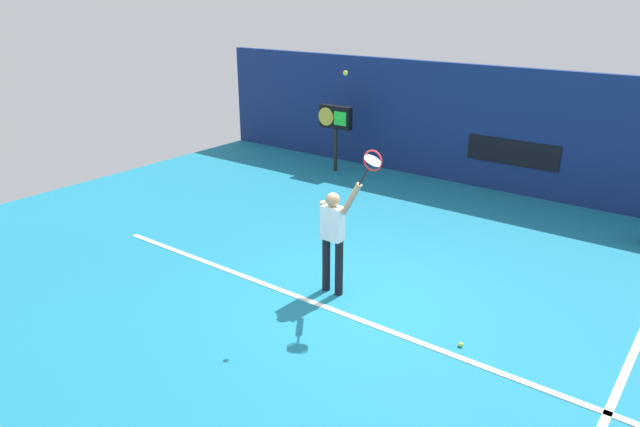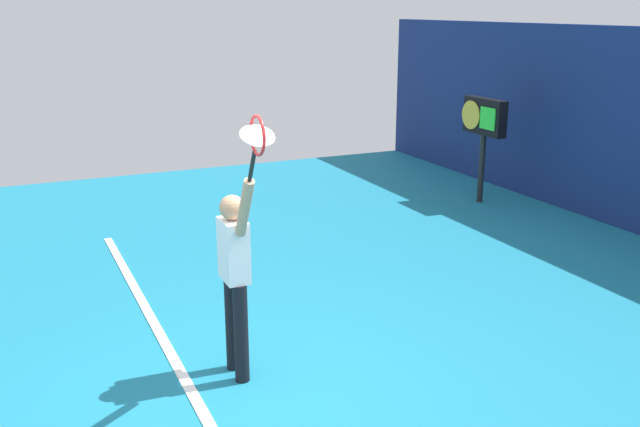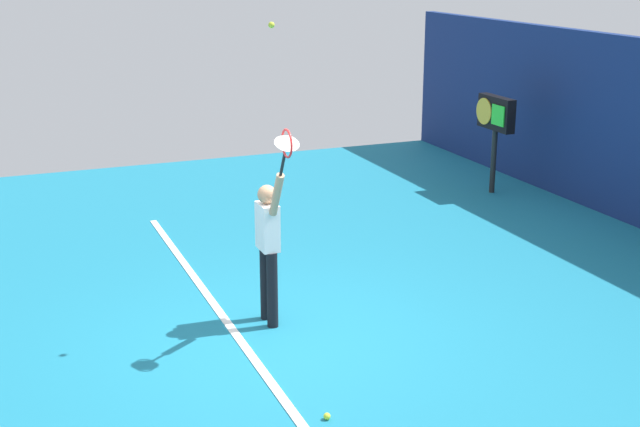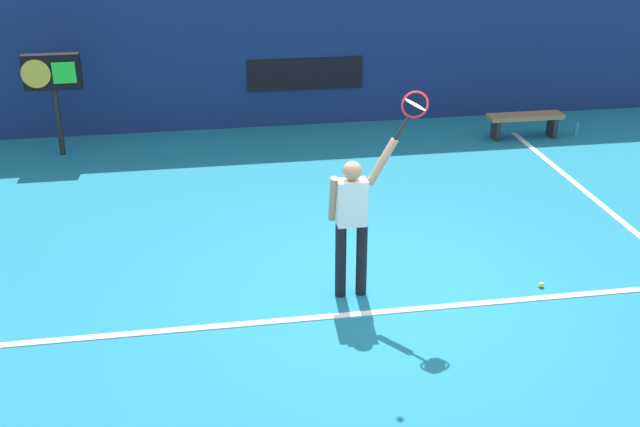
{
  "view_description": "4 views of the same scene",
  "coord_description": "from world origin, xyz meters",
  "px_view_note": "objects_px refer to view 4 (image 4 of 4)",
  "views": [
    {
      "loc": [
        4.41,
        -6.76,
        4.51
      ],
      "look_at": [
        -0.78,
        0.13,
        1.26
      ],
      "focal_mm": 32.66,
      "sensor_mm": 36.0,
      "label": 1
    },
    {
      "loc": [
        5.17,
        -1.71,
        3.23
      ],
      "look_at": [
        -0.16,
        0.73,
        1.53
      ],
      "focal_mm": 40.06,
      "sensor_mm": 36.0,
      "label": 2
    },
    {
      "loc": [
        8.51,
        -2.92,
        4.21
      ],
      "look_at": [
        -0.41,
        0.67,
        1.3
      ],
      "focal_mm": 48.29,
      "sensor_mm": 36.0,
      "label": 3
    },
    {
      "loc": [
        -2.21,
        -8.23,
        4.82
      ],
      "look_at": [
        -0.79,
        0.24,
        0.99
      ],
      "focal_mm": 45.42,
      "sensor_mm": 36.0,
      "label": 4
    }
  ],
  "objects_px": {
    "spare_ball": "(541,285)",
    "court_bench": "(525,120)",
    "water_bottle": "(577,129)",
    "scoreboard_clock": "(52,77)",
    "tennis_racket": "(413,107)",
    "tennis_player": "(352,217)"
  },
  "relations": [
    {
      "from": "scoreboard_clock",
      "to": "water_bottle",
      "type": "distance_m",
      "value": 9.47
    },
    {
      "from": "water_bottle",
      "to": "scoreboard_clock",
      "type": "bearing_deg",
      "value": 177.21
    },
    {
      "from": "court_bench",
      "to": "spare_ball",
      "type": "distance_m",
      "value": 5.78
    },
    {
      "from": "court_bench",
      "to": "spare_ball",
      "type": "bearing_deg",
      "value": -110.32
    },
    {
      "from": "water_bottle",
      "to": "tennis_player",
      "type": "bearing_deg",
      "value": -135.92
    },
    {
      "from": "scoreboard_clock",
      "to": "court_bench",
      "type": "xyz_separation_m",
      "value": [
        8.32,
        -0.46,
        -1.05
      ]
    },
    {
      "from": "tennis_racket",
      "to": "spare_ball",
      "type": "xyz_separation_m",
      "value": [
        1.65,
        -0.21,
        -2.25
      ]
    },
    {
      "from": "spare_ball",
      "to": "court_bench",
      "type": "bearing_deg",
      "value": 69.68
    },
    {
      "from": "scoreboard_clock",
      "to": "water_bottle",
      "type": "relative_size",
      "value": 7.38
    },
    {
      "from": "court_bench",
      "to": "spare_ball",
      "type": "xyz_separation_m",
      "value": [
        -2.01,
        -5.42,
        -0.3
      ]
    },
    {
      "from": "tennis_player",
      "to": "court_bench",
      "type": "height_order",
      "value": "tennis_player"
    },
    {
      "from": "scoreboard_clock",
      "to": "spare_ball",
      "type": "relative_size",
      "value": 26.04
    },
    {
      "from": "tennis_player",
      "to": "tennis_racket",
      "type": "height_order",
      "value": "tennis_racket"
    },
    {
      "from": "scoreboard_clock",
      "to": "water_bottle",
      "type": "bearing_deg",
      "value": -2.79
    },
    {
      "from": "tennis_racket",
      "to": "water_bottle",
      "type": "height_order",
      "value": "tennis_racket"
    },
    {
      "from": "water_bottle",
      "to": "spare_ball",
      "type": "relative_size",
      "value": 3.53
    },
    {
      "from": "court_bench",
      "to": "tennis_player",
      "type": "bearing_deg",
      "value": -129.74
    },
    {
      "from": "water_bottle",
      "to": "spare_ball",
      "type": "distance_m",
      "value": 6.22
    },
    {
      "from": "court_bench",
      "to": "tennis_racket",
      "type": "bearing_deg",
      "value": -125.12
    },
    {
      "from": "scoreboard_clock",
      "to": "water_bottle",
      "type": "xyz_separation_m",
      "value": [
        9.37,
        -0.46,
        -1.27
      ]
    },
    {
      "from": "tennis_racket",
      "to": "scoreboard_clock",
      "type": "relative_size",
      "value": 0.35
    },
    {
      "from": "water_bottle",
      "to": "spare_ball",
      "type": "height_order",
      "value": "water_bottle"
    }
  ]
}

